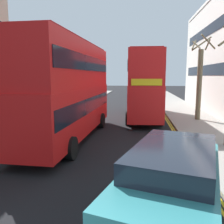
% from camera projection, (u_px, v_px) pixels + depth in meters
% --- Properties ---
extents(sidewalk_right, '(4.00, 80.00, 0.14)m').
position_uv_depth(sidewalk_right, '(202.00, 127.00, 17.11)').
color(sidewalk_right, gray).
rests_on(sidewalk_right, ground).
extents(sidewalk_left, '(4.00, 80.00, 0.14)m').
position_uv_depth(sidewalk_left, '(30.00, 123.00, 18.56)').
color(sidewalk_left, gray).
rests_on(sidewalk_left, ground).
extents(kerb_line_outer, '(0.10, 56.00, 0.01)m').
position_uv_depth(kerb_line_outer, '(177.00, 133.00, 15.39)').
color(kerb_line_outer, yellow).
rests_on(kerb_line_outer, ground).
extents(kerb_line_inner, '(0.10, 56.00, 0.01)m').
position_uv_depth(kerb_line_inner, '(174.00, 133.00, 15.41)').
color(kerb_line_inner, yellow).
rests_on(kerb_line_inner, ground).
extents(double_decker_bus_away, '(3.15, 10.90, 5.64)m').
position_uv_depth(double_decker_bus_away, '(69.00, 88.00, 13.63)').
color(double_decker_bus_away, red).
rests_on(double_decker_bus_away, ground).
extents(double_decker_bus_oncoming, '(2.99, 10.86, 5.64)m').
position_uv_depth(double_decker_bus_oncoming, '(143.00, 84.00, 20.82)').
color(double_decker_bus_oncoming, red).
rests_on(double_decker_bus_oncoming, ground).
extents(taxi_minivan, '(3.16, 5.15, 2.12)m').
position_uv_depth(taxi_minivan, '(171.00, 195.00, 5.30)').
color(taxi_minivan, teal).
rests_on(taxi_minivan, ground).
extents(street_tree_mid, '(1.84, 2.00, 6.72)m').
position_uv_depth(street_tree_mid, '(199.00, 81.00, 19.23)').
color(street_tree_mid, '#6B6047').
rests_on(street_tree_mid, sidewalk_right).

